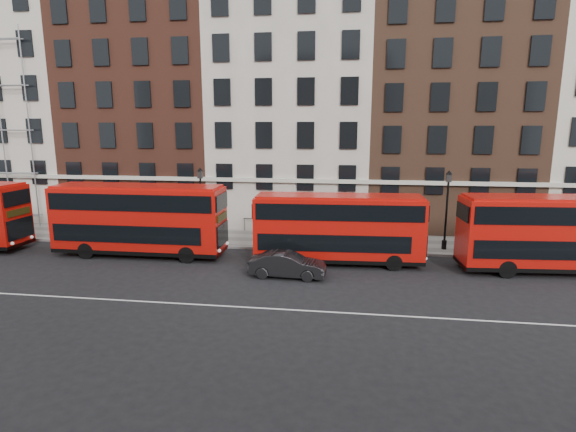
# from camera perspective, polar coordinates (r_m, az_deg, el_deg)

# --- Properties ---
(ground) EXTENTS (120.00, 120.00, 0.00)m
(ground) POSITION_cam_1_polar(r_m,az_deg,el_deg) (23.41, -5.09, -9.54)
(ground) COLOR black
(ground) RESTS_ON ground
(pavement) EXTENTS (80.00, 5.00, 0.15)m
(pavement) POSITION_cam_1_polar(r_m,az_deg,el_deg) (33.23, -1.01, -3.02)
(pavement) COLOR slate
(pavement) RESTS_ON ground
(kerb) EXTENTS (80.00, 0.30, 0.16)m
(kerb) POSITION_cam_1_polar(r_m,az_deg,el_deg) (30.84, -1.74, -4.16)
(kerb) COLOR gray
(kerb) RESTS_ON ground
(road_centre_line) EXTENTS (70.00, 0.12, 0.01)m
(road_centre_line) POSITION_cam_1_polar(r_m,az_deg,el_deg) (21.61, -6.31, -11.39)
(road_centre_line) COLOR white
(road_centre_line) RESTS_ON ground
(building_terrace) EXTENTS (64.00, 11.95, 22.00)m
(building_terrace) POSITION_cam_1_polar(r_m,az_deg,el_deg) (39.57, 0.21, 14.13)
(building_terrace) COLOR beige
(building_terrace) RESTS_ON ground
(bus_b) EXTENTS (11.07, 2.73, 4.64)m
(bus_b) POSITION_cam_1_polar(r_m,az_deg,el_deg) (30.52, -18.44, -0.27)
(bus_b) COLOR #BA0F09
(bus_b) RESTS_ON ground
(bus_c) EXTENTS (10.29, 2.94, 4.28)m
(bus_c) POSITION_cam_1_polar(r_m,az_deg,el_deg) (27.41, 6.33, -1.44)
(bus_c) COLOR #BA0F09
(bus_c) RESTS_ON ground
(bus_d) EXTENTS (10.77, 3.34, 4.46)m
(bus_d) POSITION_cam_1_polar(r_m,az_deg,el_deg) (29.76, 30.89, -1.80)
(bus_d) COLOR #BA0F09
(bus_d) RESTS_ON ground
(car_front) EXTENTS (4.36, 1.69, 1.42)m
(car_front) POSITION_cam_1_polar(r_m,az_deg,el_deg) (25.27, -0.09, -6.20)
(car_front) COLOR black
(car_front) RESTS_ON ground
(lamp_post_left) EXTENTS (0.44, 0.44, 5.33)m
(lamp_post_left) POSITION_cam_1_polar(r_m,az_deg,el_deg) (32.45, -10.97, 1.84)
(lamp_post_left) COLOR black
(lamp_post_left) RESTS_ON pavement
(lamp_post_right) EXTENTS (0.44, 0.44, 5.33)m
(lamp_post_right) POSITION_cam_1_polar(r_m,az_deg,el_deg) (31.64, 19.52, 1.15)
(lamp_post_right) COLOR black
(lamp_post_right) RESTS_ON pavement
(iron_railings) EXTENTS (6.60, 0.06, 1.00)m
(iron_railings) POSITION_cam_1_polar(r_m,az_deg,el_deg) (35.21, -0.45, -1.24)
(iron_railings) COLOR black
(iron_railings) RESTS_ON pavement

